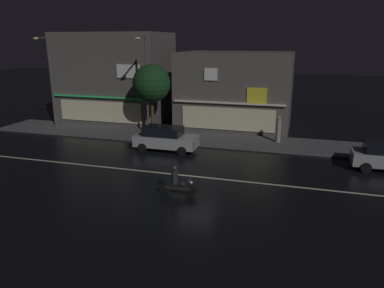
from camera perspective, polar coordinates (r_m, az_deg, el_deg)
The scene contains 12 objects.
ground_plane at distance 20.78m, azimuth 0.14°, elevation -5.02°, with size 140.00×140.00×0.00m, color black.
lane_divider_stripe at distance 20.78m, azimuth 0.14°, elevation -5.00°, with size 36.28×0.16×0.01m, color beige.
sidewalk_far at distance 28.08m, azimuth 4.67°, elevation 0.62°, with size 38.19×4.01×0.14m, color #4C4C4F.
storefront_left_block at distance 36.16m, azimuth -11.71°, elevation 10.11°, with size 9.88×6.60×8.07m.
storefront_center_block at distance 32.79m, azimuth 6.80°, elevation 8.33°, with size 9.43×7.16×6.43m.
streetlamp_west at distance 33.43m, azimuth -21.19°, elevation 9.87°, with size 0.44×1.64×7.54m.
streetlamp_mid at distance 28.90m, azimuth -7.19°, elevation 10.03°, with size 0.44×1.64×7.54m.
pedestrian_on_sidewalk at distance 27.68m, azimuth 13.21°, elevation 2.10°, with size 0.36×0.36×1.94m.
street_tree at distance 29.27m, azimuth -6.29°, elevation 9.29°, with size 2.96×2.96×5.49m.
parked_car_trailing at distance 25.46m, azimuth -4.14°, elevation 0.91°, with size 4.30×1.98×1.67m.
motorcycle_lead at distance 18.13m, azimuth -2.39°, elevation -6.06°, with size 1.90×0.60×1.52m.
traffic_cone at distance 26.07m, azimuth -1.03°, elevation -0.05°, with size 0.36×0.36×0.55m, color orange.
Camera 1 is at (5.44, -18.66, 7.35)m, focal length 34.51 mm.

